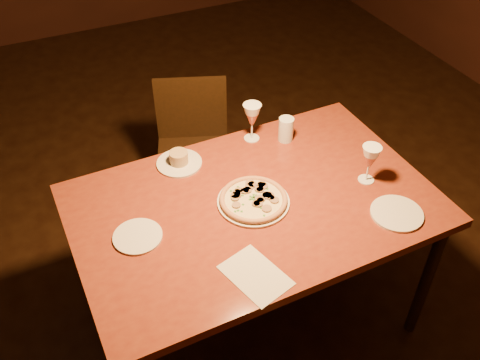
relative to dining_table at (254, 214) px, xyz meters
name	(u,v)px	position (x,y,z in m)	size (l,w,h in m)	color
floor	(190,315)	(-0.29, 0.13, -0.73)	(7.00, 7.00, 0.00)	black
dining_table	(254,214)	(0.00, 0.00, 0.00)	(1.50, 0.98, 0.80)	maroon
chair_far	(193,145)	(0.05, 0.88, -0.26)	(0.52, 0.52, 0.83)	black
pizza_plate	(253,200)	(0.00, 0.00, 0.09)	(0.30, 0.30, 0.03)	silver
ramekin_saucer	(179,160)	(-0.20, 0.37, 0.09)	(0.20, 0.20, 0.06)	silver
wine_glass_far	(252,122)	(0.18, 0.40, 0.17)	(0.09, 0.09, 0.19)	#C56652
wine_glass_right	(369,164)	(0.50, -0.08, 0.16)	(0.08, 0.08, 0.18)	#C56652
water_tumbler	(286,129)	(0.33, 0.33, 0.13)	(0.07, 0.07, 0.12)	silver
side_plate_left	(138,236)	(-0.50, 0.01, 0.08)	(0.19, 0.19, 0.01)	silver
side_plate_near	(397,213)	(0.49, -0.31, 0.08)	(0.21, 0.21, 0.01)	silver
menu_card	(256,275)	(-0.17, -0.35, 0.07)	(0.17, 0.25, 0.00)	beige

